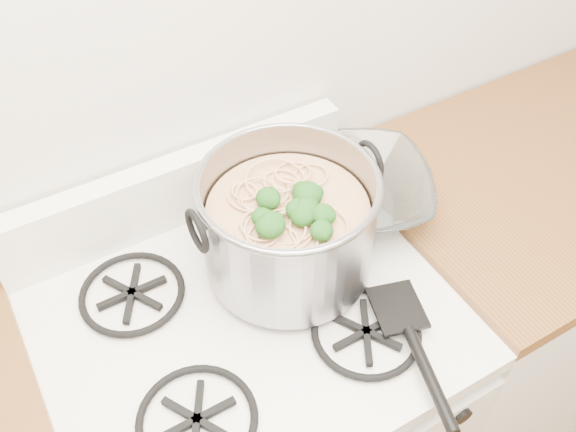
{
  "coord_description": "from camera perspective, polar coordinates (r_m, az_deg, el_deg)",
  "views": [
    {
      "loc": [
        -0.28,
        0.62,
        1.91
      ],
      "look_at": [
        0.13,
        1.32,
        1.05
      ],
      "focal_mm": 40.0,
      "sensor_mm": 36.0,
      "label": 1
    }
  ],
  "objects": [
    {
      "name": "spatula",
      "position": [
        1.22,
        9.74,
        -7.84
      ],
      "size": [
        0.37,
        0.38,
        0.02
      ],
      "primitive_type": null,
      "rotation": [
        0.0,
        0.0,
        -0.29
      ],
      "color": "black",
      "rests_on": "gas_range"
    },
    {
      "name": "stock_pot",
      "position": [
        1.2,
        -0.0,
        -0.91
      ],
      "size": [
        0.37,
        0.34,
        0.23
      ],
      "color": "gray",
      "rests_on": "gas_range"
    },
    {
      "name": "counter_right",
      "position": [
        1.97,
        20.35,
        -5.03
      ],
      "size": [
        1.0,
        0.65,
        0.92
      ],
      "color": "silver",
      "rests_on": "ground"
    },
    {
      "name": "glass_bowl",
      "position": [
        1.39,
        5.83,
        1.67
      ],
      "size": [
        0.17,
        0.17,
        0.03
      ],
      "primitive_type": "imported",
      "rotation": [
        0.0,
        0.0,
        -0.42
      ],
      "color": "white",
      "rests_on": "gas_range"
    },
    {
      "name": "gas_range",
      "position": [
        1.63,
        -2.84,
        -18.27
      ],
      "size": [
        0.76,
        0.66,
        0.92
      ],
      "color": "white",
      "rests_on": "ground"
    }
  ]
}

